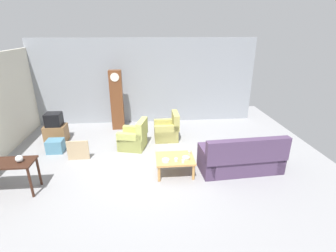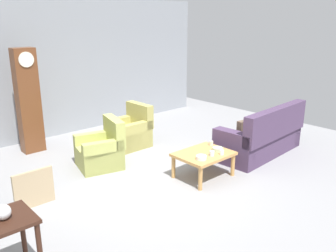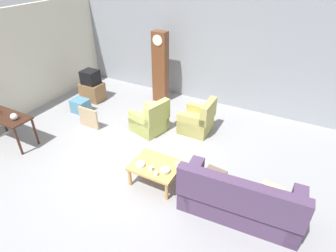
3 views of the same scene
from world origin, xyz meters
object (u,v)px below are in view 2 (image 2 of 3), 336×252
Objects in this scene: couch_floral at (262,138)px; armchair_olive_near at (101,151)px; bowl_white_stacked at (201,157)px; bowl_shallow_green at (218,149)px; glass_dome_cloche at (3,212)px; cup_cream_tall at (211,143)px; cup_blue_rimmed at (212,153)px; framed_picture_leaning at (34,189)px; grandfather_clock at (28,101)px; armchair_olive_far at (130,133)px; coffee_table_wood at (204,156)px; cup_white_porcelain at (222,152)px.

armchair_olive_near is (-2.82, 1.65, -0.05)m from couch_floral.
bowl_white_stacked is 0.52m from bowl_shallow_green.
cup_cream_tall is (3.89, 0.64, -0.36)m from glass_dome_cloche.
cup_blue_rimmed is at bearing -2.09° from bowl_white_stacked.
grandfather_clock is at bearing 68.51° from framed_picture_leaning.
framed_picture_leaning is 1.77m from glass_dome_cloche.
couch_floral is 2.34× the size of armchair_olive_far.
grandfather_clock reaches higher than armchair_olive_far.
bowl_shallow_green is at bearing -83.34° from armchair_olive_far.
armchair_olive_far is at bearing 83.89° from bowl_white_stacked.
couch_floral is at bearing -52.17° from armchair_olive_far.
glass_dome_cloche is (-3.49, -0.46, 0.46)m from coffee_table_wood.
armchair_olive_near is 3.21m from glass_dome_cloche.
framed_picture_leaning is at bearing 165.15° from cup_cream_tall.
framed_picture_leaning reaches higher than bowl_white_stacked.
armchair_olive_far is 2.05m from cup_cream_tall.
framed_picture_leaning is 7.25× the size of cup_cream_tall.
couch_floral is 2.24× the size of coffee_table_wood.
armchair_olive_far is at bearing 90.01° from coffee_table_wood.
cup_cream_tall is at bearing -55.76° from grandfather_clock.
bowl_white_stacked is at bearing -170.71° from bowl_shallow_green.
couch_floral reaches higher than cup_white_porcelain.
framed_picture_leaning is 6.90× the size of cup_blue_rimmed.
bowl_shallow_green is (0.26, -0.09, 0.09)m from coffee_table_wood.
armchair_olive_far reaches higher than cup_cream_tall.
grandfather_clock is at bearing 110.57° from armchair_olive_near.
grandfather_clock is 25.58× the size of cup_white_porcelain.
grandfather_clock is at bearing 116.47° from cup_blue_rimmed.
cup_blue_rimmed is (0.00, -2.37, 0.19)m from armchair_olive_far.
armchair_olive_near is at bearing 40.84° from glass_dome_cloche.
couch_floral is at bearing 8.20° from cup_white_porcelain.
armchair_olive_near and armchair_olive_far have the same top height.
armchair_olive_near is 5.97× the size of glass_dome_cloche.
glass_dome_cloche is at bearing -142.86° from armchair_olive_far.
glass_dome_cloche reaches higher than cup_white_porcelain.
armchair_olive_near is 0.44× the size of grandfather_clock.
couch_floral is at bearing -30.30° from armchair_olive_near.
cup_white_porcelain reaches higher than bowl_white_stacked.
bowl_white_stacked is (-0.65, -0.35, -0.01)m from cup_cream_tall.
bowl_white_stacked is at bearing -96.11° from armchair_olive_far.
grandfather_clock is 3.99m from bowl_shallow_green.
cup_blue_rimmed is at bearing -89.88° from armchair_olive_far.
armchair_olive_near is 1.04× the size of armchair_olive_far.
armchair_olive_far is at bearing 101.22° from cup_cream_tall.
armchair_olive_far reaches higher than bowl_white_stacked.
cup_white_porcelain is at bearing -23.93° from framed_picture_leaning.
armchair_olive_near is at bearing -152.33° from armchair_olive_far.
cup_white_porcelain is at bearing 3.05° from glass_dome_cloche.
cup_white_porcelain is (3.66, 0.20, -0.36)m from glass_dome_cloche.
bowl_shallow_green is (-0.13, -0.27, -0.01)m from cup_cream_tall.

